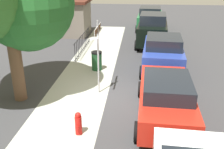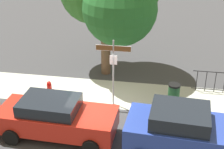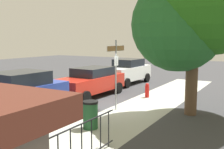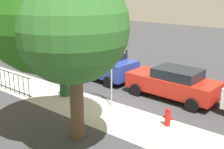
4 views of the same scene
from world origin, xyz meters
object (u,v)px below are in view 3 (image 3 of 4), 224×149
street_sign (116,62)px  car_red (91,81)px  shade_tree (205,5)px  car_blue (16,94)px  trash_bin (90,115)px  car_white (127,71)px  fire_hydrant (147,90)px

street_sign → car_red: size_ratio=0.68×
shade_tree → car_blue: shade_tree is taller
shade_tree → trash_bin: size_ratio=6.92×
car_white → car_red: bearing=5.2°
shade_tree → fire_hydrant: 5.78m
shade_tree → trash_bin: 5.91m
car_red → trash_bin: size_ratio=4.66×
shade_tree → car_white: size_ratio=1.53×
car_blue → street_sign: bearing=139.9°
shade_tree → fire_hydrant: size_ratio=8.70×
shade_tree → car_white: bearing=-133.3°
car_blue → fire_hydrant: 6.83m
car_white → shade_tree: bearing=49.2°
car_red → car_blue: 4.81m
street_sign → car_red: bearing=-124.4°
car_blue → fire_hydrant: (-6.08, 3.08, -0.54)m
trash_bin → car_blue: bearing=-84.2°
shade_tree → car_white: 9.44m
shade_tree → car_blue: (3.59, -6.42, -3.46)m
car_blue → trash_bin: bearing=99.4°
car_red → car_blue: car_blue is taller
street_sign → car_red: 3.43m
car_white → fire_hydrant: 4.68m
fire_hydrant → car_white: bearing=-139.2°
car_white → trash_bin: bearing=22.3°
street_sign → trash_bin: (2.67, 0.50, -1.65)m
car_white → trash_bin: size_ratio=4.52×
car_blue → shade_tree: bearing=122.8°
street_sign → car_blue: (3.02, -2.88, -1.22)m
street_sign → car_red: street_sign is taller
car_red → shade_tree: bearing=80.7°
street_sign → car_white: bearing=-156.7°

